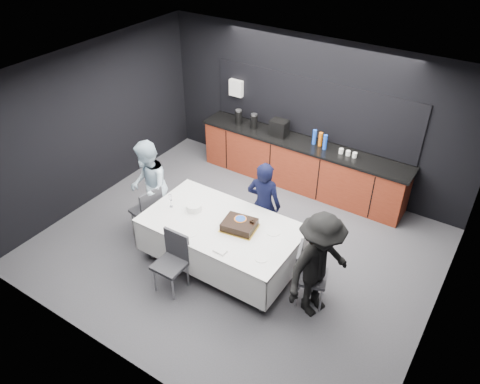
# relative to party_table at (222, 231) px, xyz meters

# --- Properties ---
(ground) EXTENTS (6.00, 6.00, 0.00)m
(ground) POSITION_rel_party_table_xyz_m (0.00, 0.40, -0.64)
(ground) COLOR #48484E
(ground) RESTS_ON ground
(room_shell) EXTENTS (6.04, 5.04, 2.82)m
(room_shell) POSITION_rel_party_table_xyz_m (0.00, 0.40, 1.22)
(room_shell) COLOR white
(room_shell) RESTS_ON ground
(kitchenette) EXTENTS (4.10, 0.64, 2.05)m
(kitchenette) POSITION_rel_party_table_xyz_m (-0.02, 2.62, -0.10)
(kitchenette) COLOR maroon
(kitchenette) RESTS_ON ground
(party_table) EXTENTS (2.32, 1.32, 0.78)m
(party_table) POSITION_rel_party_table_xyz_m (0.00, 0.00, 0.00)
(party_table) COLOR #99999E
(party_table) RESTS_ON ground
(cake_assembly) EXTENTS (0.55, 0.48, 0.16)m
(cake_assembly) POSITION_rel_party_table_xyz_m (0.28, 0.05, 0.20)
(cake_assembly) COLOR gold
(cake_assembly) RESTS_ON party_table
(plate_stack) EXTENTS (0.24, 0.24, 0.10)m
(plate_stack) POSITION_rel_party_table_xyz_m (-0.54, 0.05, 0.19)
(plate_stack) COLOR white
(plate_stack) RESTS_ON party_table
(loose_plate_near) EXTENTS (0.18, 0.18, 0.01)m
(loose_plate_near) POSITION_rel_party_table_xyz_m (-0.23, -0.42, 0.14)
(loose_plate_near) COLOR white
(loose_plate_near) RESTS_ON party_table
(loose_plate_right_a) EXTENTS (0.21, 0.21, 0.01)m
(loose_plate_right_a) POSITION_rel_party_table_xyz_m (0.74, 0.24, 0.14)
(loose_plate_right_a) COLOR white
(loose_plate_right_a) RESTS_ON party_table
(loose_plate_right_b) EXTENTS (0.18, 0.18, 0.01)m
(loose_plate_right_b) POSITION_rel_party_table_xyz_m (0.88, -0.32, 0.14)
(loose_plate_right_b) COLOR white
(loose_plate_right_b) RESTS_ON party_table
(loose_plate_far) EXTENTS (0.21, 0.21, 0.01)m
(loose_plate_far) POSITION_rel_party_table_xyz_m (0.04, 0.37, 0.14)
(loose_plate_far) COLOR white
(loose_plate_far) RESTS_ON party_table
(fork_pile) EXTENTS (0.18, 0.12, 0.03)m
(fork_pile) POSITION_rel_party_table_xyz_m (0.34, -0.51, 0.15)
(fork_pile) COLOR white
(fork_pile) RESTS_ON party_table
(champagne_flute) EXTENTS (0.06, 0.06, 0.22)m
(champagne_flute) POSITION_rel_party_table_xyz_m (-0.89, -0.08, 0.30)
(champagne_flute) COLOR white
(champagne_flute) RESTS_ON party_table
(chair_left) EXTENTS (0.49, 0.49, 0.92)m
(chair_left) POSITION_rel_party_table_xyz_m (-1.39, -0.09, -0.11)
(chair_left) COLOR #2D2D32
(chair_left) RESTS_ON ground
(chair_right) EXTENTS (0.53, 0.53, 0.92)m
(chair_right) POSITION_rel_party_table_xyz_m (1.39, 0.03, -0.11)
(chair_right) COLOR #2D2D32
(chair_right) RESTS_ON ground
(chair_near) EXTENTS (0.42, 0.42, 0.92)m
(chair_near) POSITION_rel_party_table_xyz_m (-0.31, -0.76, -0.11)
(chair_near) COLOR #2D2D32
(chair_near) RESTS_ON ground
(person_center) EXTENTS (0.61, 0.46, 1.51)m
(person_center) POSITION_rel_party_table_xyz_m (0.27, 0.76, 0.11)
(person_center) COLOR black
(person_center) RESTS_ON ground
(person_left) EXTENTS (0.97, 0.99, 1.61)m
(person_left) POSITION_rel_party_table_xyz_m (-1.51, 0.10, 0.16)
(person_left) COLOR silver
(person_left) RESTS_ON ground
(person_right) EXTENTS (0.90, 1.19, 1.63)m
(person_right) POSITION_rel_party_table_xyz_m (1.60, -0.07, 0.17)
(person_right) COLOR black
(person_right) RESTS_ON ground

